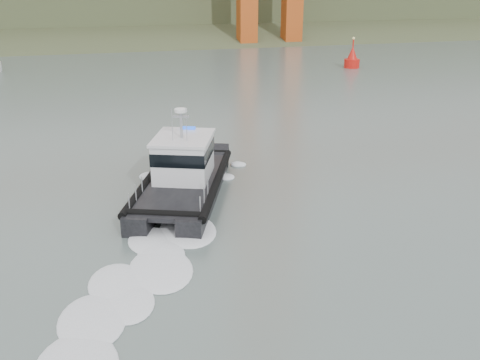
% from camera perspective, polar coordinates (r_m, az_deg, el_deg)
% --- Properties ---
extents(ground, '(400.00, 400.00, 0.00)m').
position_cam_1_polar(ground, '(20.58, 6.69, -13.79)').
color(ground, '#4A5853').
rests_on(ground, ground).
extents(patrol_boat, '(7.26, 11.28, 5.14)m').
position_cam_1_polar(patrol_boat, '(29.93, -6.09, 0.68)').
color(patrol_boat, black).
rests_on(patrol_boat, ground).
extents(nav_buoy, '(1.99, 1.99, 4.15)m').
position_cam_1_polar(nav_buoy, '(73.05, 11.87, 12.49)').
color(nav_buoy, red).
rests_on(nav_buoy, ground).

